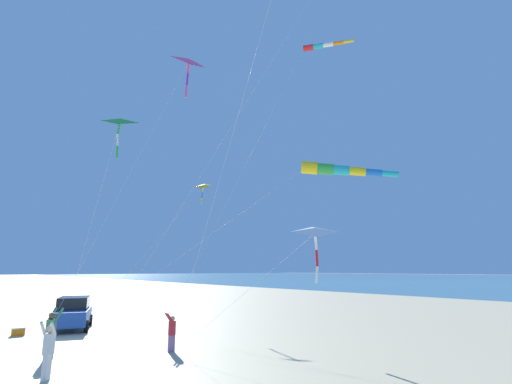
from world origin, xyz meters
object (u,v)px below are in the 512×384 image
Objects in this scene: kite_delta_small_distant at (315,232)px; kite_delta_long_streamer_right at (120,122)px; parked_car at (73,313)px; kite_delta_long_streamer_left at (203,187)px; person_child_grey_jacket at (48,347)px; kite_windsock_white_trailing at (336,170)px; person_child_green_jacket at (172,330)px; kite_windsock_checkered_midright at (321,46)px; kite_delta_green_low_center at (189,62)px; cooler_box at (18,331)px; person_adult_flyer at (51,331)px.

kite_delta_long_streamer_right is at bearing -45.67° from kite_delta_small_distant.
kite_delta_long_streamer_left is at bearing -172.54° from parked_car.
person_child_grey_jacket is at bearing 73.49° from parked_car.
kite_windsock_white_trailing reaches higher than person_child_grey_jacket.
parked_car is 2.52× the size of person_child_grey_jacket.
kite_windsock_white_trailing is (-12.81, 9.99, 8.92)m from parked_car.
kite_delta_long_streamer_left is 0.90× the size of kite_delta_long_streamer_right.
person_child_green_jacket is 11.28m from kite_delta_long_streamer_right.
kite_windsock_white_trailing is at bearing 51.65° from kite_windsock_checkered_midright.
kite_delta_green_low_center reaches higher than parked_car.
kite_delta_long_streamer_left reaches higher than kite_delta_small_distant.
parked_car is 0.22× the size of kite_windsock_checkered_midright.
kite_windsock_white_trailing is (-5.48, -3.05, 4.64)m from kite_delta_small_distant.
person_child_green_jacket is 5.25m from person_child_grey_jacket.
kite_delta_long_streamer_right is at bearing -66.51° from person_child_green_jacket.
kite_delta_long_streamer_right is at bearing -6.67° from kite_windsock_checkered_midright.
kite_delta_small_distant is (2.08, 14.28, -4.98)m from kite_delta_long_streamer_left.
cooler_box is 0.04× the size of kite_windsock_white_trailing.
kite_windsock_white_trailing is (-12.70, 4.33, -1.48)m from kite_delta_long_streamer_right.
person_adult_flyer is at bearing 1.65° from kite_windsock_checkered_midright.
person_child_grey_jacket is at bearing 3.51° from kite_windsock_white_trailing.
person_adult_flyer is 4.73m from person_child_green_jacket.
kite_delta_green_low_center is (-7.17, -3.07, 15.91)m from person_adult_flyer.
kite_delta_green_low_center is at bearing -71.32° from kite_delta_small_distant.
kite_windsock_checkered_midright is at bearing -170.59° from person_child_green_jacket.
kite_delta_long_streamer_right is (-2.90, 5.06, 11.14)m from cooler_box.
kite_windsock_white_trailing reaches higher than kite_delta_small_distant.
person_adult_flyer is 0.30× the size of kite_delta_small_distant.
kite_delta_long_streamer_left is at bearing -73.12° from kite_windsock_white_trailing.
parked_car is 0.40× the size of kite_delta_long_streamer_right.
parked_car is at bearing -108.42° from person_adult_flyer.
kite_delta_long_streamer_right is (-2.74, -2.23, 10.27)m from person_adult_flyer.
person_child_grey_jacket is at bearing 43.97° from kite_delta_long_streamer_left.
kite_delta_green_low_center reaches higher than person_child_green_jacket.
person_adult_flyer is 17.72m from kite_delta_green_low_center.
cooler_box is 10.09m from person_child_green_jacket.
person_adult_flyer is 1.20× the size of person_child_green_jacket.
kite_delta_long_streamer_left is at bearing -171.46° from cooler_box.
person_child_green_jacket is at bearing -2.29° from kite_windsock_white_trailing.
parked_car is at bearing -46.68° from kite_delta_green_low_center.
person_child_grey_jacket is 0.16× the size of kite_delta_long_streamer_right.
person_child_grey_jacket is at bearing 15.73° from person_child_green_jacket.
person_child_grey_jacket is 18.37m from kite_windsock_white_trailing.
kite_windsock_checkered_midright is (-10.33, 2.57, 4.03)m from kite_delta_green_low_center.
kite_delta_small_distant is at bearing 36.89° from kite_windsock_checkered_midright.
kite_delta_green_low_center is at bearing -169.28° from kite_delta_long_streamer_right.
person_child_grey_jacket reaches higher than parked_car.
person_child_green_jacket is 0.88× the size of person_child_grey_jacket.
cooler_box is 10.42m from person_child_grey_jacket.
parked_car is 2.85× the size of person_child_green_jacket.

